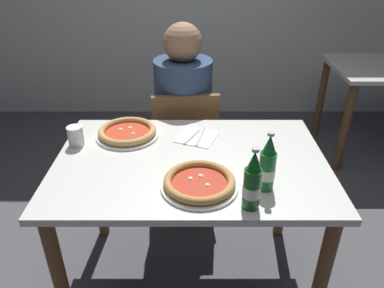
% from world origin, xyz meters
% --- Properties ---
extents(ground_plane, '(8.00, 8.00, 0.00)m').
position_xyz_m(ground_plane, '(0.00, 0.00, 0.00)').
color(ground_plane, '#4C4C51').
extents(dining_table_main, '(1.20, 0.80, 0.75)m').
position_xyz_m(dining_table_main, '(0.00, 0.00, 0.64)').
color(dining_table_main, silver).
rests_on(dining_table_main, ground_plane).
extents(chair_behind_table, '(0.44, 0.44, 0.85)m').
position_xyz_m(chair_behind_table, '(-0.04, 0.61, 0.48)').
color(chair_behind_table, brown).
rests_on(chair_behind_table, ground_plane).
extents(diner_seated, '(0.34, 0.34, 1.21)m').
position_xyz_m(diner_seated, '(-0.05, 0.66, 0.58)').
color(diner_seated, '#2D3342').
rests_on(diner_seated, ground_plane).
extents(dining_table_background, '(0.80, 0.70, 0.75)m').
position_xyz_m(dining_table_background, '(1.49, 1.35, 0.59)').
color(dining_table_background, silver).
rests_on(dining_table_background, ground_plane).
extents(pizza_margherita_near, '(0.31, 0.31, 0.04)m').
position_xyz_m(pizza_margherita_near, '(0.03, -0.21, 0.77)').
color(pizza_margherita_near, white).
rests_on(pizza_margherita_near, dining_table_main).
extents(pizza_marinara_far, '(0.31, 0.31, 0.04)m').
position_xyz_m(pizza_marinara_far, '(-0.31, 0.22, 0.77)').
color(pizza_marinara_far, white).
rests_on(pizza_marinara_far, dining_table_main).
extents(beer_bottle_left, '(0.07, 0.07, 0.25)m').
position_xyz_m(beer_bottle_left, '(0.22, -0.32, 0.85)').
color(beer_bottle_left, '#14591E').
rests_on(beer_bottle_left, dining_table_main).
extents(beer_bottle_center, '(0.07, 0.07, 0.25)m').
position_xyz_m(beer_bottle_center, '(0.29, -0.21, 0.85)').
color(beer_bottle_center, '#196B2D').
rests_on(beer_bottle_center, dining_table_main).
extents(napkin_with_cutlery, '(0.23, 0.23, 0.01)m').
position_xyz_m(napkin_with_cutlery, '(0.03, 0.21, 0.75)').
color(napkin_with_cutlery, white).
rests_on(napkin_with_cutlery, dining_table_main).
extents(paper_cup, '(0.07, 0.07, 0.09)m').
position_xyz_m(paper_cup, '(-0.54, 0.13, 0.80)').
color(paper_cup, white).
rests_on(paper_cup, dining_table_main).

